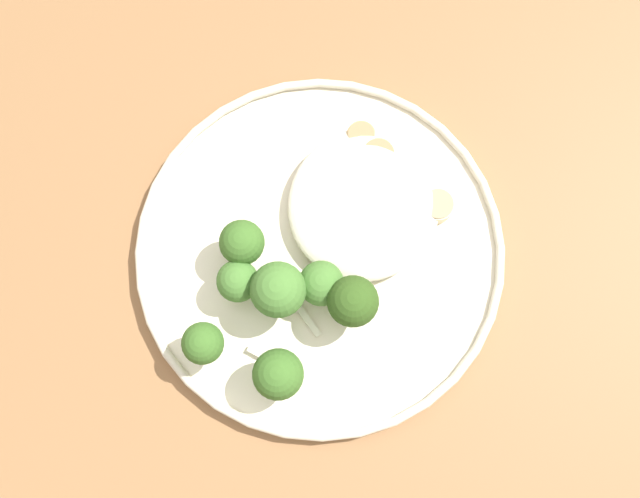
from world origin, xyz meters
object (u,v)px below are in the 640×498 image
(seared_scallop_rear_pale, at_px, (356,229))
(seared_scallop_right_edge, at_px, (361,137))
(seared_scallop_large_seared, at_px, (354,203))
(seared_scallop_front_small, at_px, (378,157))
(broccoli_floret_right_tilted, at_px, (238,282))
(broccoli_floret_near_rim, at_px, (203,344))
(broccoli_floret_rear_charred, at_px, (321,284))
(broccoli_floret_beside_noodles, at_px, (242,243))
(broccoli_floret_front_edge, at_px, (353,302))
(seared_scallop_tilted_round, at_px, (391,194))
(seared_scallop_half_hidden, at_px, (437,206))
(broccoli_floret_split_head, at_px, (274,288))
(broccoli_floret_left_leaning, at_px, (278,374))
(seared_scallop_on_noodles, at_px, (397,233))
(dinner_plate, at_px, (320,252))

(seared_scallop_rear_pale, xyz_separation_m, seared_scallop_right_edge, (0.07, 0.02, 0.00))
(seared_scallop_large_seared, bearing_deg, seared_scallop_front_small, -4.80)
(broccoli_floret_right_tilted, bearing_deg, broccoli_floret_near_rim, 174.96)
(broccoli_floret_rear_charred, bearing_deg, broccoli_floret_beside_noodles, 84.96)
(seared_scallop_rear_pale, distance_m, broccoli_floret_front_edge, 0.07)
(seared_scallop_large_seared, relative_size, seared_scallop_tilted_round, 0.75)
(seared_scallop_large_seared, xyz_separation_m, seared_scallop_half_hidden, (0.02, -0.06, -0.00))
(seared_scallop_front_small, bearing_deg, broccoli_floret_front_edge, -168.60)
(seared_scallop_right_edge, distance_m, broccoli_floret_split_head, 0.15)
(seared_scallop_large_seared, bearing_deg, seared_scallop_rear_pale, -154.18)
(seared_scallop_tilted_round, xyz_separation_m, broccoli_floret_left_leaning, (-0.16, 0.03, 0.02))
(seared_scallop_rear_pale, bearing_deg, broccoli_floret_near_rim, 150.69)
(broccoli_floret_near_rim, bearing_deg, seared_scallop_right_edge, -13.35)
(seared_scallop_large_seared, bearing_deg, seared_scallop_on_noodles, -104.25)
(seared_scallop_tilted_round, bearing_deg, broccoli_floret_split_head, 153.60)
(broccoli_floret_front_edge, xyz_separation_m, broccoli_floret_left_leaning, (-0.07, 0.03, -0.00))
(seared_scallop_front_small, bearing_deg, seared_scallop_half_hidden, -109.23)
(broccoli_floret_rear_charred, bearing_deg, broccoli_floret_split_head, 120.19)
(seared_scallop_rear_pale, relative_size, seared_scallop_tilted_round, 0.91)
(broccoli_floret_rear_charred, bearing_deg, broccoli_floret_front_edge, -101.08)
(dinner_plate, xyz_separation_m, seared_scallop_half_hidden, (0.07, -0.07, 0.01))
(dinner_plate, bearing_deg, seared_scallop_right_edge, 2.19)
(broccoli_floret_rear_charred, distance_m, broccoli_floret_beside_noodles, 0.07)
(broccoli_floret_split_head, bearing_deg, seared_scallop_tilted_round, -26.40)
(seared_scallop_rear_pale, relative_size, broccoli_floret_split_head, 0.48)
(seared_scallop_on_noodles, distance_m, broccoli_floret_left_leaning, 0.14)
(seared_scallop_front_small, height_order, broccoli_floret_near_rim, broccoli_floret_near_rim)
(dinner_plate, relative_size, seared_scallop_large_seared, 12.16)
(seared_scallop_rear_pale, height_order, broccoli_floret_near_rim, broccoli_floret_near_rim)
(seared_scallop_right_edge, xyz_separation_m, broccoli_floret_rear_charred, (-0.13, -0.02, 0.02))
(broccoli_floret_right_tilted, xyz_separation_m, broccoli_floret_beside_noodles, (0.03, 0.01, 0.01))
(broccoli_floret_split_head, distance_m, broccoli_floret_right_tilted, 0.03)
(seared_scallop_on_noodles, height_order, broccoli_floret_right_tilted, broccoli_floret_right_tilted)
(seared_scallop_rear_pale, xyz_separation_m, seared_scallop_large_seared, (0.02, 0.01, 0.00))
(seared_scallop_half_hidden, height_order, broccoli_floret_front_edge, broccoli_floret_front_edge)
(broccoli_floret_front_edge, bearing_deg, broccoli_floret_split_head, 102.22)
(seared_scallop_rear_pale, bearing_deg, seared_scallop_large_seared, 25.82)
(seared_scallop_front_small, distance_m, broccoli_floret_left_leaning, 0.19)
(seared_scallop_large_seared, xyz_separation_m, broccoli_floret_split_head, (-0.09, 0.03, 0.03))
(seared_scallop_tilted_round, height_order, broccoli_floret_split_head, broccoli_floret_split_head)
(seared_scallop_tilted_round, height_order, broccoli_floret_left_leaning, broccoli_floret_left_leaning)
(seared_scallop_rear_pale, height_order, broccoli_floret_front_edge, broccoli_floret_front_edge)
(broccoli_floret_right_tilted, bearing_deg, seared_scallop_front_small, -24.33)
(seared_scallop_right_edge, height_order, seared_scallop_half_hidden, same)
(broccoli_floret_split_head, bearing_deg, seared_scallop_large_seared, -18.15)
(broccoli_floret_rear_charred, relative_size, broccoli_floret_beside_noodles, 0.93)
(seared_scallop_on_noodles, bearing_deg, broccoli_floret_right_tilted, 130.51)
(dinner_plate, relative_size, broccoli_floret_beside_noodles, 5.65)
(seared_scallop_large_seared, xyz_separation_m, seared_scallop_front_small, (0.04, -0.00, 0.00))
(seared_scallop_rear_pale, relative_size, broccoli_floret_rear_charred, 0.61)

